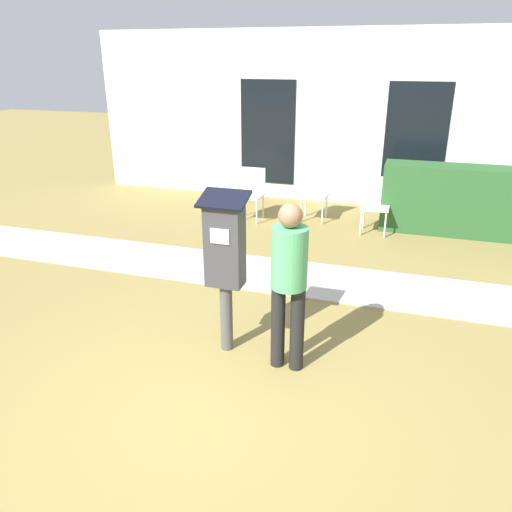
# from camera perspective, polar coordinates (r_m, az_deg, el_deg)

# --- Properties ---
(ground_plane) EXTENTS (40.00, 40.00, 0.00)m
(ground_plane) POSITION_cam_1_polar(r_m,az_deg,el_deg) (4.25, -6.58, -17.86)
(ground_plane) COLOR olive
(sidewalk) EXTENTS (12.00, 1.10, 0.02)m
(sidewalk) POSITION_cam_1_polar(r_m,az_deg,el_deg) (6.58, 3.59, -2.34)
(sidewalk) COLOR #B7B2A8
(sidewalk) RESTS_ON ground
(building_facade) EXTENTS (10.00, 0.26, 3.20)m
(building_facade) POSITION_cam_1_polar(r_m,az_deg,el_deg) (9.93, 9.63, 15.17)
(building_facade) COLOR silver
(building_facade) RESTS_ON ground
(parking_meter) EXTENTS (0.44, 0.31, 1.59)m
(parking_meter) POSITION_cam_1_polar(r_m,az_deg,el_deg) (4.61, -3.57, 0.34)
(parking_meter) COLOR #4C4C4C
(parking_meter) RESTS_ON ground
(person_standing) EXTENTS (0.32, 0.32, 1.58)m
(person_standing) POSITION_cam_1_polar(r_m,az_deg,el_deg) (4.36, 3.78, -2.23)
(person_standing) COLOR black
(person_standing) RESTS_ON ground
(outdoor_chair_left) EXTENTS (0.44, 0.44, 0.90)m
(outdoor_chair_left) POSITION_cam_1_polar(r_m,az_deg,el_deg) (8.83, -0.55, 7.60)
(outdoor_chair_left) COLOR silver
(outdoor_chair_left) RESTS_ON ground
(outdoor_chair_middle) EXTENTS (0.44, 0.44, 0.90)m
(outdoor_chair_middle) POSITION_cam_1_polar(r_m,az_deg,el_deg) (8.88, 6.82, 7.53)
(outdoor_chair_middle) COLOR silver
(outdoor_chair_middle) RESTS_ON ground
(outdoor_chair_right) EXTENTS (0.44, 0.44, 0.90)m
(outdoor_chair_right) POSITION_cam_1_polar(r_m,az_deg,el_deg) (8.38, 13.59, 6.21)
(outdoor_chair_right) COLOR silver
(outdoor_chair_right) RESTS_ON ground
(hedge_row) EXTENTS (2.52, 0.60, 1.10)m
(hedge_row) POSITION_cam_1_polar(r_m,az_deg,el_deg) (8.70, 22.56, 5.85)
(hedge_row) COLOR #285628
(hedge_row) RESTS_ON ground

